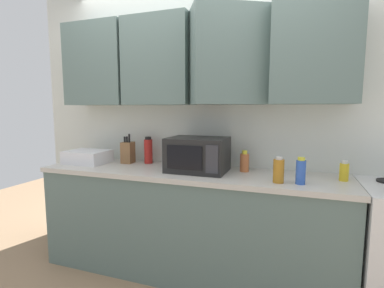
# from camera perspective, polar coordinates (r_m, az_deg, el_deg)

# --- Properties ---
(wall_back_with_cabinets) EXTENTS (3.41, 0.58, 2.60)m
(wall_back_with_cabinets) POSITION_cam_1_polar(r_m,az_deg,el_deg) (2.59, 0.89, 10.59)
(wall_back_with_cabinets) COLOR silver
(wall_back_with_cabinets) RESTS_ON ground_plane
(counter_run) EXTENTS (2.54, 0.63, 0.90)m
(counter_run) POSITION_cam_1_polar(r_m,az_deg,el_deg) (2.56, -0.85, -15.16)
(counter_run) COLOR slate
(counter_run) RESTS_ON ground_plane
(microwave) EXTENTS (0.48, 0.37, 0.28)m
(microwave) POSITION_cam_1_polar(r_m,az_deg,el_deg) (2.38, 1.13, -2.09)
(microwave) COLOR black
(microwave) RESTS_ON counter_run
(dish_rack) EXTENTS (0.38, 0.30, 0.12)m
(dish_rack) POSITION_cam_1_polar(r_m,az_deg,el_deg) (2.92, -19.95, -2.39)
(dish_rack) COLOR silver
(dish_rack) RESTS_ON counter_run
(knife_block) EXTENTS (0.11, 0.13, 0.28)m
(knife_block) POSITION_cam_1_polar(r_m,az_deg,el_deg) (2.81, -12.57, -1.60)
(knife_block) COLOR brown
(knife_block) RESTS_ON counter_run
(bottle_yellow_mustard) EXTENTS (0.06, 0.06, 0.15)m
(bottle_yellow_mustard) POSITION_cam_1_polar(r_m,az_deg,el_deg) (2.34, 27.87, -4.83)
(bottle_yellow_mustard) COLOR gold
(bottle_yellow_mustard) RESTS_ON counter_run
(bottle_blue_cleaner) EXTENTS (0.07, 0.07, 0.19)m
(bottle_blue_cleaner) POSITION_cam_1_polar(r_m,az_deg,el_deg) (2.12, 20.71, -5.10)
(bottle_blue_cleaner) COLOR #2D56B7
(bottle_blue_cleaner) RESTS_ON counter_run
(bottle_red_sauce) EXTENTS (0.08, 0.08, 0.25)m
(bottle_red_sauce) POSITION_cam_1_polar(r_m,az_deg,el_deg) (2.76, -8.64, -1.30)
(bottle_red_sauce) COLOR red
(bottle_red_sauce) RESTS_ON counter_run
(bottle_amber_vinegar) EXTENTS (0.08, 0.08, 0.18)m
(bottle_amber_vinegar) POSITION_cam_1_polar(r_m,az_deg,el_deg) (2.11, 16.76, -5.06)
(bottle_amber_vinegar) COLOR #AD701E
(bottle_amber_vinegar) RESTS_ON counter_run
(bottle_spice_jar) EXTENTS (0.07, 0.07, 0.18)m
(bottle_spice_jar) POSITION_cam_1_polar(r_m,az_deg,el_deg) (2.41, 10.34, -3.55)
(bottle_spice_jar) COLOR #BC6638
(bottle_spice_jar) RESTS_ON counter_run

